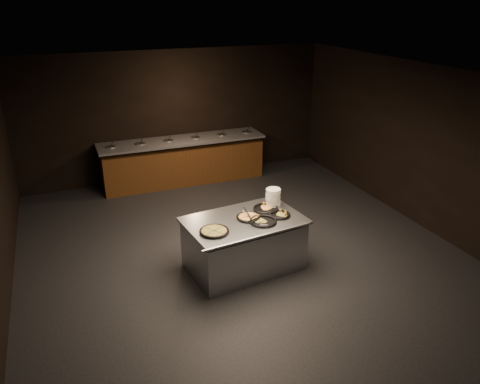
% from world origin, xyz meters
% --- Properties ---
extents(room, '(7.02, 8.02, 2.92)m').
position_xyz_m(room, '(0.00, 0.00, 1.45)').
color(room, black).
rests_on(room, ground).
extents(salad_bar, '(3.70, 0.83, 1.18)m').
position_xyz_m(salad_bar, '(0.00, 3.56, 0.44)').
color(salad_bar, '#5D3316').
rests_on(salad_bar, ground).
extents(serving_counter, '(1.88, 1.33, 0.84)m').
position_xyz_m(serving_counter, '(-0.12, -0.35, 0.40)').
color(serving_counter, silver).
rests_on(serving_counter, ground).
extents(plate_stack, '(0.24, 0.24, 0.28)m').
position_xyz_m(plate_stack, '(0.51, -0.05, 0.98)').
color(plate_stack, silver).
rests_on(plate_stack, serving_counter).
extents(pan_veggie_whole, '(0.43, 0.43, 0.04)m').
position_xyz_m(pan_veggie_whole, '(-0.67, -0.57, 0.86)').
color(pan_veggie_whole, black).
rests_on(pan_veggie_whole, serving_counter).
extents(pan_cheese_whole, '(0.37, 0.37, 0.04)m').
position_xyz_m(pan_cheese_whole, '(-0.04, -0.33, 0.86)').
color(pan_cheese_whole, black).
rests_on(pan_cheese_whole, serving_counter).
extents(pan_cheese_slices_a, '(0.40, 0.40, 0.04)m').
position_xyz_m(pan_cheese_slices_a, '(0.33, -0.15, 0.86)').
color(pan_cheese_slices_a, black).
rests_on(pan_cheese_slices_a, serving_counter).
extents(pan_cheese_slices_b, '(0.41, 0.41, 0.04)m').
position_xyz_m(pan_cheese_slices_b, '(0.11, -0.54, 0.86)').
color(pan_cheese_slices_b, black).
rests_on(pan_cheese_slices_b, serving_counter).
extents(pan_veggie_slices, '(0.34, 0.34, 0.04)m').
position_xyz_m(pan_veggie_slices, '(0.44, -0.43, 0.86)').
color(pan_veggie_slices, black).
rests_on(pan_veggie_slices, serving_counter).
extents(server_left, '(0.11, 0.30, 0.15)m').
position_xyz_m(server_left, '(-0.06, -0.27, 0.91)').
color(server_left, silver).
rests_on(server_left, serving_counter).
extents(server_right, '(0.29, 0.23, 0.16)m').
position_xyz_m(server_right, '(-0.04, -0.62, 0.92)').
color(server_right, silver).
rests_on(server_right, serving_counter).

